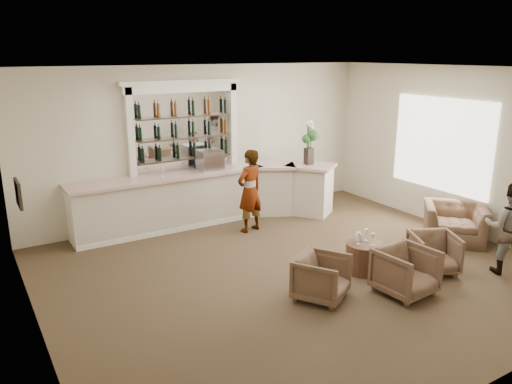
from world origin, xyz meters
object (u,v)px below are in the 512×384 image
(bar_counter, at_px, (209,197))
(armchair_right, at_px, (434,253))
(armchair_left, at_px, (322,278))
(cocktail_table, at_px, (364,257))
(armchair_center, at_px, (406,271))
(guest, at_px, (509,229))
(espresso_machine, at_px, (210,160))
(armchair_far, at_px, (454,223))
(flower_vase, at_px, (309,140))
(sommelier, at_px, (250,191))

(bar_counter, relative_size, armchair_right, 7.83)
(armchair_right, bearing_deg, armchair_left, -158.44)
(cocktail_table, bearing_deg, armchair_left, -162.49)
(cocktail_table, xyz_separation_m, armchair_center, (-0.03, -0.92, 0.11))
(cocktail_table, relative_size, armchair_center, 0.77)
(guest, distance_m, espresso_machine, 5.77)
(armchair_left, xyz_separation_m, armchair_far, (3.67, 0.52, 0.03))
(guest, height_order, espresso_machine, espresso_machine)
(bar_counter, distance_m, guest, 5.72)
(armchair_center, bearing_deg, espresso_machine, 97.75)
(armchair_right, height_order, flower_vase, flower_vase)
(armchair_center, distance_m, armchair_far, 2.71)
(bar_counter, bearing_deg, cocktail_table, -72.93)
(guest, bearing_deg, espresso_machine, 1.66)
(armchair_center, bearing_deg, bar_counter, 98.86)
(sommelier, distance_m, guest, 4.71)
(cocktail_table, relative_size, armchair_right, 0.84)
(armchair_left, bearing_deg, bar_counter, 56.70)
(armchair_right, distance_m, espresso_machine, 4.81)
(armchair_far, bearing_deg, armchair_left, -126.53)
(armchair_far, distance_m, espresso_machine, 5.04)
(bar_counter, height_order, espresso_machine, espresso_machine)
(armchair_far, bearing_deg, espresso_machine, -179.76)
(bar_counter, bearing_deg, armchair_right, -63.42)
(bar_counter, height_order, armchair_far, bar_counter)
(cocktail_table, xyz_separation_m, armchair_right, (0.99, -0.60, 0.08))
(bar_counter, bearing_deg, armchair_center, -76.59)
(armchair_left, bearing_deg, armchair_far, -23.62)
(armchair_right, relative_size, armchair_far, 0.65)
(armchair_center, bearing_deg, flower_vase, 69.54)
(armchair_far, bearing_deg, sommelier, -174.14)
(espresso_machine, xyz_separation_m, flower_vase, (2.11, -0.64, 0.33))
(sommelier, height_order, flower_vase, flower_vase)
(sommelier, bearing_deg, armchair_right, 101.91)
(armchair_left, height_order, espresso_machine, espresso_machine)
(bar_counter, xyz_separation_m, cocktail_table, (1.10, -3.57, -0.32))
(sommelier, height_order, armchair_center, sommelier)
(bar_counter, xyz_separation_m, sommelier, (0.48, -0.88, 0.28))
(bar_counter, height_order, guest, guest)
(cocktail_table, xyz_separation_m, armchair_left, (-1.20, -0.38, 0.09))
(armchair_far, bearing_deg, armchair_right, -108.04)
(bar_counter, relative_size, sommelier, 3.37)
(bar_counter, distance_m, cocktail_table, 3.75)
(bar_counter, height_order, sommelier, sommelier)
(armchair_left, distance_m, armchair_right, 2.20)
(espresso_machine, bearing_deg, guest, -57.86)
(guest, xyz_separation_m, armchair_center, (-1.99, 0.33, -0.41))
(cocktail_table, bearing_deg, espresso_machine, 105.65)
(armchair_center, bearing_deg, armchair_left, 150.86)
(bar_counter, distance_m, armchair_right, 4.67)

